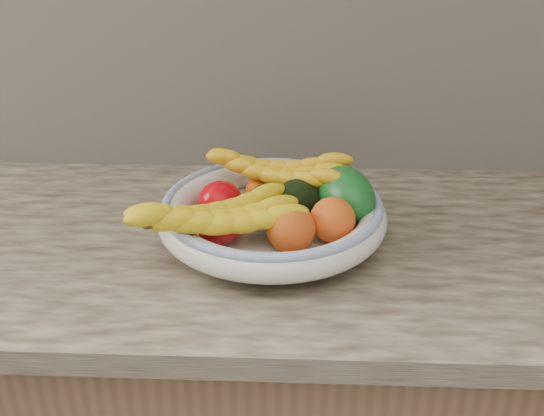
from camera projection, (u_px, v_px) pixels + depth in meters
The scene contains 14 objects.
kitchen_counter at pixel (272, 412), 1.28m from camera, with size 2.44×0.66×1.40m.
fruit_bowl at pixel (272, 214), 1.03m from camera, with size 0.39×0.39×0.08m.
clementine_back_left at pixel (260, 189), 1.11m from camera, with size 0.05×0.05×0.05m, color #DA5204.
clementine_back_right at pixel (285, 182), 1.14m from camera, with size 0.05×0.05×0.04m, color orange.
clementine_back_mid at pixel (281, 191), 1.10m from camera, with size 0.05×0.05×0.05m, color #FF6605.
tomato_left at pixel (220, 201), 1.05m from camera, with size 0.08×0.08×0.07m, color #C7020B.
tomato_near_left at pixel (219, 224), 0.97m from camera, with size 0.08×0.08×0.07m, color red.
avocado_center at pixel (266, 205), 1.03m from camera, with size 0.07×0.10×0.07m, color black.
avocado_right at pixel (298, 201), 1.04m from camera, with size 0.08×0.11×0.08m, color black.
green_mango at pixel (344, 195), 1.04m from camera, with size 0.09×0.14×0.10m, color #0F5019.
peach_front at pixel (291, 229), 0.95m from camera, with size 0.08×0.08×0.08m, color orange.
peach_right at pixel (333, 220), 0.97m from camera, with size 0.07×0.07×0.07m, color orange.
banana_bunch_back at pixel (276, 174), 1.09m from camera, with size 0.28×0.11×0.08m, color yellow, non-canonical shape.
banana_bunch_front at pixel (216, 221), 0.94m from camera, with size 0.29×0.11×0.08m, color yellow, non-canonical shape.
Camera 1 is at (0.04, 0.74, 1.43)m, focal length 40.00 mm.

